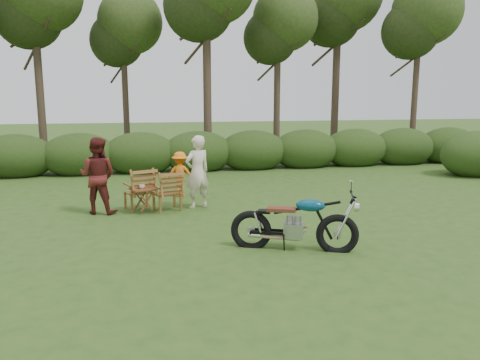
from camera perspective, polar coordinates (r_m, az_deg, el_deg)
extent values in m
plane|color=#2A4918|center=(8.07, 2.84, -8.61)|extent=(80.00, 80.00, 0.00)
cylinder|color=#33241C|center=(18.84, -23.39, 12.44)|extent=(0.28, 0.28, 7.20)
sphere|color=#284018|center=(19.09, -23.89, 19.15)|extent=(2.88, 2.88, 2.88)
cylinder|color=#33241C|center=(19.59, -13.86, 11.53)|extent=(0.24, 0.24, 6.30)
sphere|color=#284018|center=(19.75, -14.11, 17.22)|extent=(2.52, 2.52, 2.52)
cylinder|color=#33241C|center=(17.60, -4.05, 14.18)|extent=(0.30, 0.30, 7.65)
cylinder|color=#33241C|center=(19.29, 4.56, 12.09)|extent=(0.26, 0.26, 6.48)
sphere|color=#284018|center=(19.46, 4.64, 18.03)|extent=(2.59, 2.59, 2.59)
cylinder|color=#33241C|center=(21.38, 11.67, 13.66)|extent=(0.32, 0.32, 7.92)
sphere|color=#284018|center=(21.68, 11.92, 20.17)|extent=(3.17, 3.17, 3.17)
cylinder|color=#33241C|center=(20.57, 20.67, 11.86)|extent=(0.24, 0.24, 6.84)
sphere|color=#284018|center=(20.77, 21.05, 17.72)|extent=(2.74, 2.74, 2.74)
ellipsoid|color=#203714|center=(16.98, -25.69, 2.54)|extent=(2.52, 1.68, 1.51)
ellipsoid|color=#203714|center=(16.62, -18.97, 2.85)|extent=(2.52, 1.68, 1.51)
ellipsoid|color=#203714|center=(16.50, -12.06, 3.13)|extent=(2.52, 1.68, 1.51)
ellipsoid|color=#203714|center=(16.62, -5.14, 3.36)|extent=(2.52, 1.68, 1.51)
ellipsoid|color=#203714|center=(16.97, 1.59, 3.54)|extent=(2.52, 1.68, 1.51)
ellipsoid|color=#203714|center=(17.55, 7.96, 3.67)|extent=(2.52, 1.68, 1.51)
ellipsoid|color=#203714|center=(18.33, 13.86, 3.75)|extent=(2.52, 1.68, 1.51)
ellipsoid|color=#203714|center=(19.28, 19.23, 3.78)|extent=(2.52, 1.68, 1.51)
ellipsoid|color=#203714|center=(20.39, 24.06, 3.79)|extent=(2.52, 1.68, 1.51)
ellipsoid|color=#203714|center=(17.42, 27.17, 2.74)|extent=(2.70, 1.80, 1.62)
imported|color=beige|center=(10.67, -11.88, -0.77)|extent=(0.16, 0.16, 0.10)
imported|color=beige|center=(11.09, -5.14, -3.40)|extent=(0.74, 0.63, 1.71)
imported|color=#571B19|center=(11.03, -16.73, -3.87)|extent=(1.00, 0.88, 1.71)
imported|color=orange|center=(12.41, -7.24, -1.97)|extent=(0.83, 0.56, 1.18)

